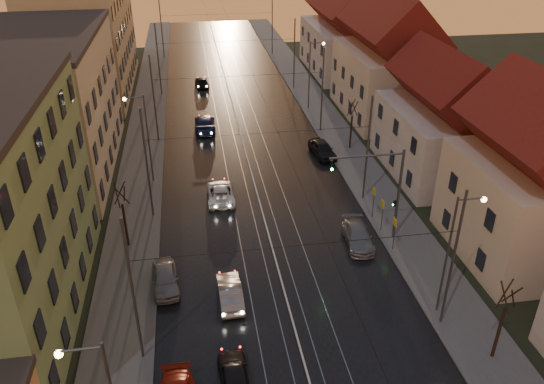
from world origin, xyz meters
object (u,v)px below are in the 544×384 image
driving_car_1 (230,292)px  parked_left_3 (165,278)px  traffic_light_mast (386,184)px  driving_car_3 (205,123)px  parked_right_2 (322,149)px  street_lamp_2 (144,130)px  driving_car_0 (234,376)px  parked_right_1 (358,236)px  street_lamp_3 (312,69)px  driving_car_2 (221,193)px  driving_car_4 (202,82)px  street_lamp_1 (454,244)px

driving_car_1 → parked_left_3: size_ratio=1.01×
driving_car_1 → traffic_light_mast: bearing=-157.7°
driving_car_3 → parked_right_2: driving_car_3 is taller
street_lamp_2 → driving_car_0: (5.25, -23.64, -4.24)m
driving_car_1 → parked_right_1: bearing=-155.1°
traffic_light_mast → parked_right_1: size_ratio=1.64×
parked_left_3 → street_lamp_3: bearing=57.0°
street_lamp_3 → driving_car_2: size_ratio=1.70×
parked_right_2 → parked_right_1: bearing=-101.7°
traffic_light_mast → parked_right_2: 15.32m
traffic_light_mast → driving_car_1: size_ratio=1.77×
driving_car_3 → driving_car_4: bearing=-90.0°
street_lamp_2 → parked_right_1: 20.07m
street_lamp_2 → driving_car_3: bearing=64.4°
street_lamp_1 → driving_car_4: bearing=104.9°
driving_car_1 → parked_right_2: parked_right_2 is taller
traffic_light_mast → parked_right_1: bearing=-171.8°
parked_right_1 → driving_car_0: bearing=-126.8°
driving_car_2 → parked_right_1: size_ratio=1.07×
street_lamp_2 → driving_car_1: 18.44m
street_lamp_2 → street_lamp_3: bearing=41.3°
driving_car_4 → driving_car_0: bearing=84.5°
driving_car_3 → parked_right_2: 13.86m
driving_car_3 → driving_car_1: bearing=91.6°
parked_right_2 → street_lamp_1: bearing=-93.1°
traffic_light_mast → parked_right_2: bearing=92.8°
street_lamp_3 → parked_right_1: (-2.90, -28.26, -4.25)m
traffic_light_mast → street_lamp_1: bearing=-82.1°
street_lamp_1 → street_lamp_2: 27.05m
street_lamp_1 → driving_car_3: street_lamp_1 is taller
street_lamp_1 → traffic_light_mast: (-1.11, 8.00, -0.29)m
driving_car_0 → parked_right_2: 28.69m
driving_car_3 → driving_car_2: bearing=93.3°
driving_car_4 → parked_right_2: parked_right_2 is taller
traffic_light_mast → parked_right_2: traffic_light_mast is taller
driving_car_3 → driving_car_4: size_ratio=1.35×
street_lamp_3 → driving_car_2: street_lamp_3 is taller
parked_left_3 → parked_right_1: (13.67, 2.80, -0.05)m
parked_right_1 → street_lamp_2: bearing=146.0°
driving_car_3 → driving_car_4: driving_car_3 is taller
street_lamp_2 → traffic_light_mast: (17.10, -12.00, -0.29)m
driving_car_1 → parked_right_1: driving_car_1 is taller
street_lamp_1 → driving_car_0: (-12.95, -3.64, -4.24)m
street_lamp_1 → street_lamp_3: bearing=90.0°
street_lamp_3 → driving_car_4: size_ratio=2.02×
driving_car_3 → street_lamp_2: bearing=65.6°
driving_car_0 → parked_right_1: bearing=-133.1°
driving_car_2 → driving_car_1: bearing=88.8°
street_lamp_2 → driving_car_1: size_ratio=1.97×
parked_left_3 → parked_right_2: (14.74, 17.86, 0.06)m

